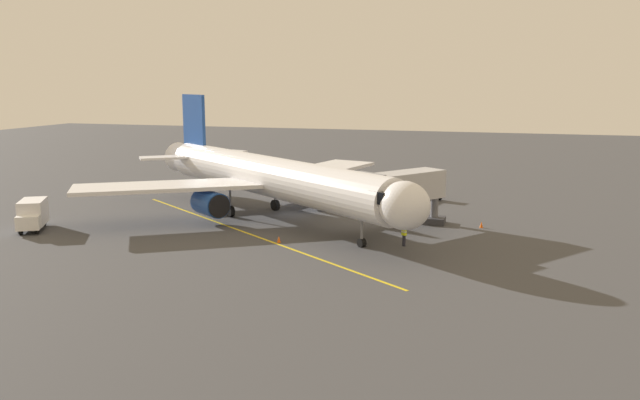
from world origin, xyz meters
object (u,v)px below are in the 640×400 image
Objects in this scene: jet_bridge at (390,190)px; safety_cone_nose_right at (396,225)px; airplane at (268,177)px; baggage_cart_near_nose at (430,194)px; box_truck_portside at (32,214)px; safety_cone_nose_left at (481,225)px; safety_cone_wing_port at (279,239)px; ground_crew_marshaller at (404,235)px.

jet_bridge reaches higher than safety_cone_nose_right.
airplane is 19.95m from baggage_cart_near_nose.
baggage_cart_near_nose is 14.81m from safety_cone_nose_right.
safety_cone_nose_left is at bearing -162.33° from box_truck_portside.
box_truck_portside is (30.52, 8.19, -2.38)m from jet_bridge.
box_truck_portside is at bearing 15.03° from jet_bridge.
safety_cone_wing_port is at bearing 44.01° from safety_cone_nose_right.
jet_bridge is 3.89m from safety_cone_nose_right.
safety_cone_nose_left is at bearing -123.60° from ground_crew_marshaller.
airplane is at bearing -25.74° from ground_crew_marshaller.
baggage_cart_near_nose is 0.59× the size of box_truck_portside.
airplane is 7.00× the size of box_truck_portside.
ground_crew_marshaller reaches higher than safety_cone_nose_right.
airplane reaches higher than baggage_cart_near_nose.
safety_cone_nose_right is at bearing 17.17° from safety_cone_nose_left.
airplane is 20.34× the size of ground_crew_marshaller.
jet_bridge is at bearing -141.66° from safety_cone_wing_port.
safety_cone_nose_left is 1.00× the size of safety_cone_wing_port.
jet_bridge is 16.82m from baggage_cart_near_nose.
box_truck_portside is (18.25, 10.55, -2.62)m from airplane.
airplane is 63.24× the size of safety_cone_nose_left.
ground_crew_marshaller is 3.11× the size of safety_cone_wing_port.
safety_cone_nose_left is at bearing -175.39° from airplane.
baggage_cart_near_nose is 5.31× the size of safety_cone_wing_port.
safety_cone_nose_left is at bearing -162.83° from safety_cone_nose_right.
airplane is 63.24× the size of safety_cone_nose_right.
ground_crew_marshaller is at bearing 56.40° from safety_cone_nose_left.
airplane is 16.15m from ground_crew_marshaller.
airplane is 21.25m from box_truck_portside.
box_truck_portside is 22.64m from safety_cone_wing_port.
safety_cone_nose_left is 1.00× the size of safety_cone_nose_right.
safety_cone_wing_port is at bearing 67.54° from baggage_cart_near_nose.
safety_cone_nose_right is at bearing 85.66° from baggage_cart_near_nose.
baggage_cart_near_nose is at bearing -94.97° from jet_bridge.
baggage_cart_near_nose is 24.65m from safety_cone_wing_port.
jet_bridge reaches higher than safety_cone_wing_port.
ground_crew_marshaller reaches higher than baggage_cart_near_nose.
box_truck_portside is 9.03× the size of safety_cone_wing_port.
ground_crew_marshaller is (-14.27, 6.88, -3.12)m from airplane.
baggage_cart_near_nose is 5.31× the size of safety_cone_nose_left.
safety_cone_nose_left and safety_cone_nose_right have the same top height.
box_truck_portside is at bearing 17.79° from safety_cone_nose_right.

